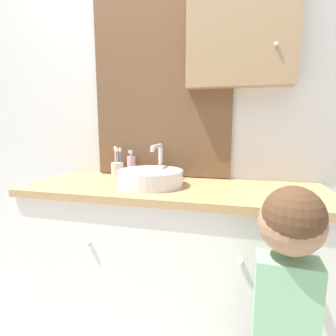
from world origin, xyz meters
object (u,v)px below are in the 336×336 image
(toothbrush_holder, at_px, (118,169))
(child_figure, at_px, (287,290))
(soap_dispenser, at_px, (131,166))
(sink_basin, at_px, (151,177))

(toothbrush_holder, relative_size, child_figure, 0.19)
(toothbrush_holder, distance_m, child_figure, 1.09)
(toothbrush_holder, height_order, child_figure, toothbrush_holder)
(toothbrush_holder, height_order, soap_dispenser, toothbrush_holder)
(sink_basin, xyz_separation_m, toothbrush_holder, (-0.27, 0.19, 0.00))
(sink_basin, xyz_separation_m, child_figure, (0.58, -0.45, -0.24))
(soap_dispenser, distance_m, child_figure, 1.03)
(soap_dispenser, bearing_deg, sink_basin, -46.26)
(soap_dispenser, xyz_separation_m, child_figure, (0.76, -0.65, -0.26))
(toothbrush_holder, xyz_separation_m, soap_dispenser, (0.09, 0.00, 0.02))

